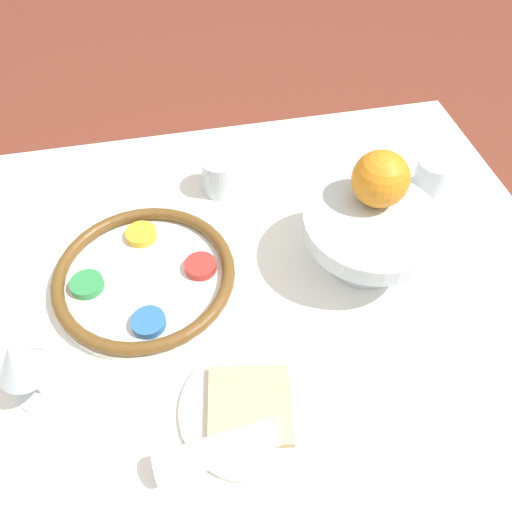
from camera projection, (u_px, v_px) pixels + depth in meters
name	position (u px, v px, depth m)	size (l,w,h in m)	color
ground_plane	(221.00, 464.00, 1.35)	(8.00, 8.00, 0.00)	brown
dining_table	(211.00, 407.00, 1.06)	(1.20, 0.87, 0.77)	white
seder_plate	(145.00, 276.00, 0.78)	(0.28, 0.28, 0.03)	white
wine_glass	(19.00, 361.00, 0.60)	(0.07, 0.07, 0.12)	silver
fruit_stand	(371.00, 228.00, 0.75)	(0.21, 0.21, 0.10)	silver
orange_fruit	(381.00, 179.00, 0.73)	(0.09, 0.09, 0.09)	orange
bread_plate	(250.00, 408.00, 0.65)	(0.19, 0.19, 0.02)	silver
napkin_roll	(213.00, 451.00, 0.60)	(0.15, 0.05, 0.04)	white
cup_near	(220.00, 175.00, 0.90)	(0.07, 0.07, 0.07)	silver
cup_mid	(433.00, 176.00, 0.90)	(0.07, 0.07, 0.07)	silver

